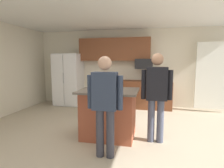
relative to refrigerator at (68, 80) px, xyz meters
The scene contains 17 objects.
floor 3.24m from the refrigerator, 49.98° to the right, with size 7.04×7.04×0.00m, color #B7A88E.
ceiling 3.55m from the refrigerator, 49.98° to the right, with size 7.04×7.04×0.00m, color white.
back_wall 2.08m from the refrigerator, 11.81° to the left, with size 6.40×0.10×2.60m, color beige.
french_door_window_panel 4.60m from the refrigerator, ahead, with size 0.90×0.06×2.00m, color white.
cabinet_run_upper 1.92m from the refrigerator, ahead, with size 2.40×0.38×0.75m.
cabinet_run_lower 2.64m from the refrigerator, ahead, with size 1.80×0.63×0.90m.
refrigerator is the anchor object (origin of this frame).
microwave_over_range 2.66m from the refrigerator, ahead, with size 0.56×0.40×0.32m, color black.
kitchen_island 3.17m from the refrigerator, 49.89° to the right, with size 1.16×0.92×0.97m.
person_guest_right 3.86m from the refrigerator, 56.11° to the right, with size 0.57×0.22×1.62m.
person_host_foreground 3.85m from the refrigerator, 39.80° to the right, with size 0.57×0.22×1.68m.
glass_pilsner 3.26m from the refrigerator, 50.15° to the right, with size 0.07×0.07×0.13m.
mug_blue_stoneware 3.33m from the refrigerator, 47.94° to the right, with size 0.12×0.08×0.10m.
glass_dark_ale 3.14m from the refrigerator, 44.53° to the right, with size 0.06×0.06×0.13m.
mug_ceramic_white 3.07m from the refrigerator, 53.41° to the right, with size 0.12×0.08×0.10m.
glass_short_whisky 2.73m from the refrigerator, 50.85° to the right, with size 0.07×0.07×0.15m.
tumbler_amber 3.17m from the refrigerator, 52.62° to the right, with size 0.07×0.07×0.14m.
Camera 1 is at (0.86, -3.55, 1.54)m, focal length 29.40 mm.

